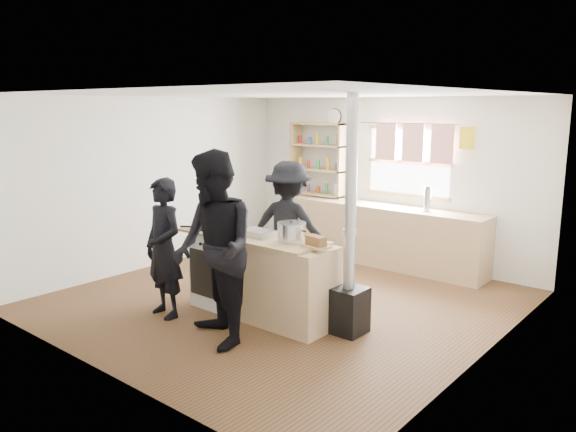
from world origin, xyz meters
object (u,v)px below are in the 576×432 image
object	(u,v)px
thermos	(427,200)
roast_tray	(259,233)
cooking_island	(261,276)
bread_board	(316,242)
flue_heater	(349,273)
person_near_right	(214,249)
person_near_left	(164,248)
stockpot_counter	(292,232)
stockpot_stove	(234,222)
skillet_greens	(208,226)
person_far	(289,227)

from	to	relation	value
thermos	roast_tray	size ratio (longest dim) A/B	0.94
cooking_island	bread_board	distance (m)	0.92
flue_heater	person_near_right	size ratio (longest dim) A/B	1.28
cooking_island	person_near_left	world-z (taller)	person_near_left
cooking_island	person_near_right	world-z (taller)	person_near_right
bread_board	person_near_left	distance (m)	1.77
stockpot_counter	person_near_right	bearing A→B (deg)	-105.22
person_near_right	stockpot_stove	bearing A→B (deg)	150.22
roast_tray	bread_board	xyz separation A→B (m)	(0.79, 0.01, 0.01)
person_near_left	person_near_right	distance (m)	1.04
skillet_greens	thermos	bearing A→B (deg)	63.64
person_near_right	person_far	size ratio (longest dim) A/B	1.16
thermos	person_near_left	bearing A→B (deg)	-113.58
stockpot_stove	person_near_left	size ratio (longest dim) A/B	0.14
person_near_left	thermos	bearing A→B (deg)	73.19
cooking_island	stockpot_stove	distance (m)	0.75
skillet_greens	person_far	distance (m)	1.07
thermos	bread_board	size ratio (longest dim) A/B	1.07
roast_tray	person_near_right	size ratio (longest dim) A/B	0.18
roast_tray	person_far	world-z (taller)	person_far
stockpot_counter	flue_heater	bearing A→B (deg)	15.66
person_near_right	skillet_greens	bearing A→B (deg)	165.67
skillet_greens	stockpot_counter	world-z (taller)	stockpot_counter
roast_tray	person_near_right	distance (m)	0.88
bread_board	person_near_right	distance (m)	1.06
person_near_right	thermos	bearing A→B (deg)	107.39
flue_heater	person_far	world-z (taller)	flue_heater
bread_board	person_near_right	world-z (taller)	person_near_right
flue_heater	person_near_right	distance (m)	1.43
thermos	skillet_greens	xyz separation A→B (m)	(-1.42, -2.87, -0.11)
stockpot_stove	stockpot_counter	world-z (taller)	stockpot_counter
roast_tray	flue_heater	size ratio (longest dim) A/B	0.14
roast_tray	stockpot_stove	xyz separation A→B (m)	(-0.48, 0.10, 0.04)
skillet_greens	person_near_left	bearing A→B (deg)	-98.50
skillet_greens	stockpot_stove	bearing A→B (deg)	37.28
stockpot_stove	skillet_greens	bearing A→B (deg)	-142.72
person_near_right	person_near_left	bearing A→B (deg)	-164.40
stockpot_counter	person_near_right	size ratio (longest dim) A/B	0.16
person_far	bread_board	bearing A→B (deg)	124.46
skillet_greens	stockpot_counter	size ratio (longest dim) A/B	1.36
bread_board	person_far	bearing A→B (deg)	141.38
stockpot_counter	person_far	world-z (taller)	person_far
stockpot_stove	flue_heater	bearing A→B (deg)	4.82
roast_tray	person_far	xyz separation A→B (m)	(-0.28, 0.87, -0.12)
cooking_island	flue_heater	size ratio (longest dim) A/B	0.79
skillet_greens	bread_board	world-z (taller)	bread_board
person_near_left	roast_tray	bearing A→B (deg)	46.64
bread_board	person_far	distance (m)	1.38
roast_tray	stockpot_counter	world-z (taller)	stockpot_counter
flue_heater	person_far	bearing A→B (deg)	154.46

